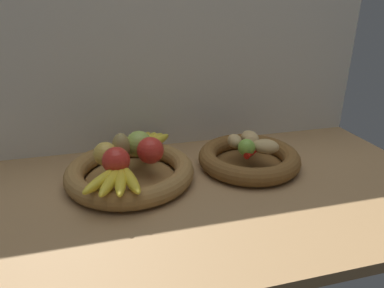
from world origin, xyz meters
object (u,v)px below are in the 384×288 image
(pear_brown, at_px, (121,147))
(chili_pepper, at_px, (258,149))
(fruit_bowl_left, at_px, (130,172))
(apple_red_front, at_px, (116,161))
(potato_small, at_px, (265,146))
(apple_golden_left, at_px, (105,154))
(lime_near, at_px, (247,148))
(potato_oblong, at_px, (235,141))
(banana_bunch_front, at_px, (117,179))
(potato_back, at_px, (250,138))
(apple_green_back, at_px, (139,144))
(fruit_bowl_right, at_px, (249,158))
(apple_red_right, at_px, (150,150))
(potato_large, at_px, (250,144))
(banana_bunch_back, at_px, (147,142))

(pear_brown, distance_m, chili_pepper, 0.42)
(fruit_bowl_left, xyz_separation_m, apple_red_front, (-0.04, -0.06, 0.07))
(potato_small, bearing_deg, apple_red_front, -177.23)
(apple_golden_left, bearing_deg, lime_near, -6.51)
(potato_oblong, bearing_deg, potato_small, -41.42)
(banana_bunch_front, bearing_deg, fruit_bowl_left, 70.46)
(potato_oblong, bearing_deg, chili_pepper, -44.97)
(lime_near, bearing_deg, fruit_bowl_left, 173.12)
(fruit_bowl_left, distance_m, potato_small, 0.42)
(apple_red_front, bearing_deg, lime_near, 2.13)
(banana_bunch_front, height_order, potato_back, potato_back)
(banana_bunch_front, bearing_deg, apple_green_back, 64.57)
(fruit_bowl_left, distance_m, banana_bunch_front, 0.14)
(fruit_bowl_right, height_order, apple_red_right, apple_red_right)
(apple_green_back, relative_size, potato_oblong, 1.21)
(potato_small, relative_size, potato_oblong, 1.26)
(fruit_bowl_left, relative_size, potato_large, 5.82)
(fruit_bowl_right, relative_size, potato_back, 3.92)
(banana_bunch_back, height_order, potato_large, potato_large)
(banana_bunch_back, bearing_deg, apple_red_right, -92.98)
(apple_red_right, bearing_deg, fruit_bowl_left, 167.02)
(fruit_bowl_right, relative_size, apple_red_front, 4.27)
(lime_near, bearing_deg, apple_red_right, 174.44)
(pear_brown, xyz_separation_m, potato_back, (0.42, 0.02, -0.02))
(fruit_bowl_left, distance_m, banana_bunch_back, 0.14)
(potato_oblong, relative_size, potato_large, 1.01)
(apple_red_right, relative_size, potato_small, 0.95)
(fruit_bowl_right, relative_size, banana_bunch_front, 1.86)
(chili_pepper, bearing_deg, apple_red_right, 143.82)
(apple_red_right, bearing_deg, fruit_bowl_right, 2.55)
(banana_bunch_front, bearing_deg, apple_red_right, 45.46)
(apple_red_front, height_order, lime_near, apple_red_front)
(banana_bunch_back, xyz_separation_m, potato_large, (0.31, -0.11, 0.01))
(apple_green_back, bearing_deg, apple_red_right, -64.84)
(fruit_bowl_left, distance_m, pear_brown, 0.08)
(potato_back, bearing_deg, fruit_bowl_right, -114.44)
(apple_golden_left, bearing_deg, banana_bunch_front, -79.57)
(banana_bunch_front, bearing_deg, apple_golden_left, 100.43)
(fruit_bowl_left, xyz_separation_m, potato_oblong, (0.34, 0.03, 0.05))
(apple_golden_left, height_order, potato_large, apple_golden_left)
(chili_pepper, bearing_deg, potato_oblong, 100.83)
(potato_oblong, bearing_deg, apple_green_back, 177.74)
(apple_golden_left, relative_size, potato_small, 0.83)
(banana_bunch_front, relative_size, potato_back, 2.10)
(potato_small, bearing_deg, apple_golden_left, 175.22)
(apple_red_front, relative_size, lime_near, 1.43)
(apple_green_back, bearing_deg, apple_golden_left, -159.47)
(banana_bunch_back, relative_size, potato_back, 2.10)
(banana_bunch_back, bearing_deg, chili_pepper, -22.11)
(potato_back, bearing_deg, apple_red_front, -166.57)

